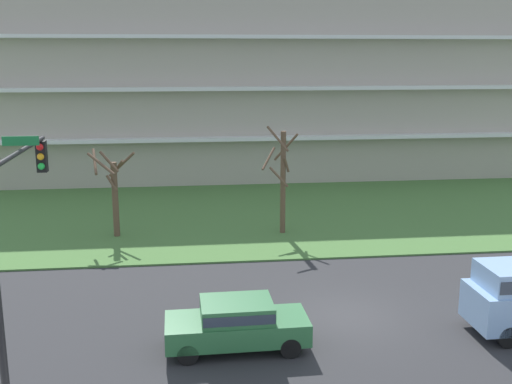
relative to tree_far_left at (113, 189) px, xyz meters
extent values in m
plane|color=#2D2D30|center=(9.06, -10.48, -2.47)|extent=(160.00, 160.00, 0.00)
cube|color=#477238|center=(9.06, 3.52, -2.43)|extent=(80.00, 16.00, 0.08)
cube|color=#B2A899|center=(9.06, 17.83, 4.22)|extent=(44.08, 12.62, 13.39)
cube|color=white|center=(9.06, 11.07, 0.87)|extent=(42.31, 0.90, 0.24)
cube|color=white|center=(9.06, 11.07, 4.22)|extent=(42.31, 0.90, 0.24)
cube|color=white|center=(9.06, 11.07, 7.57)|extent=(42.31, 0.90, 0.24)
cylinder|color=brown|center=(0.08, 0.03, -0.57)|extent=(0.31, 0.31, 3.81)
cylinder|color=brown|center=(-0.43, -0.62, 1.38)|extent=(1.44, 1.17, 0.98)
cylinder|color=brown|center=(-0.08, -0.39, 1.44)|extent=(0.98, 0.47, 1.04)
cylinder|color=brown|center=(0.28, 0.26, 1.08)|extent=(0.63, 0.58, 0.75)
cylinder|color=brown|center=(-0.03, -0.19, 0.36)|extent=(0.60, 0.39, 0.78)
cylinder|color=brown|center=(0.41, 0.68, 1.11)|extent=(1.44, 0.83, 1.36)
cylinder|color=brown|center=(-0.78, -0.13, 1.42)|extent=(0.47, 1.81, 1.05)
cylinder|color=brown|center=(8.39, -0.33, 0.15)|extent=(0.27, 0.27, 5.25)
cylinder|color=brown|center=(8.62, 0.21, 1.91)|extent=(1.21, 0.60, 1.44)
cylinder|color=brown|center=(7.71, 0.05, 1.37)|extent=(0.90, 1.48, 0.96)
cylinder|color=brown|center=(8.11, -0.74, 0.57)|extent=(0.95, 0.70, 0.96)
cylinder|color=brown|center=(8.04, -0.79, 2.47)|extent=(1.05, 0.85, 1.20)
cylinder|color=brown|center=(8.54, -0.46, 1.13)|extent=(0.41, 0.45, 0.81)
cylinder|color=black|center=(13.44, -11.60, -2.11)|extent=(0.72, 0.22, 0.72)
cylinder|color=black|center=(13.45, -13.38, -2.11)|extent=(0.72, 0.22, 0.72)
cube|color=#2D6B3D|center=(5.02, -12.48, -1.80)|extent=(4.43, 1.88, 0.70)
cube|color=#2D6B3D|center=(5.02, -12.48, -1.18)|extent=(2.23, 1.70, 0.55)
cube|color=#2D3847|center=(5.02, -12.48, -1.18)|extent=(2.19, 1.73, 0.30)
cylinder|color=black|center=(6.55, -11.66, -2.15)|extent=(0.64, 0.23, 0.64)
cylinder|color=black|center=(6.58, -13.24, -2.15)|extent=(0.64, 0.23, 0.64)
cylinder|color=black|center=(3.47, -11.72, -2.15)|extent=(0.64, 0.23, 0.64)
cylinder|color=black|center=(3.50, -13.30, -2.15)|extent=(0.64, 0.23, 0.64)
cylinder|color=black|center=(-0.53, -14.38, 4.12)|extent=(0.12, 5.40, 0.12)
cube|color=black|center=(-0.53, -11.98, 3.62)|extent=(0.28, 0.28, 0.90)
sphere|color=red|center=(-0.53, -12.13, 3.92)|extent=(0.20, 0.20, 0.20)
sphere|color=#F2A519|center=(-0.53, -12.13, 3.64)|extent=(0.20, 0.20, 0.20)
sphere|color=green|center=(-0.53, -12.13, 3.36)|extent=(0.20, 0.20, 0.20)
cube|color=#197238|center=(-0.53, -14.11, 4.37)|extent=(0.90, 0.04, 0.24)
camera|label=1|loc=(3.59, -30.03, 6.53)|focal=43.11mm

